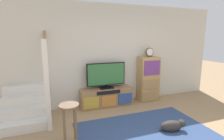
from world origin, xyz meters
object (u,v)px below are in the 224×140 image
at_px(side_cabinet, 148,79).
at_px(media_console, 107,97).
at_px(desk_clock, 149,52).
at_px(television, 106,75).
at_px(dog, 173,126).
at_px(bar_stool_near, 69,115).

bearing_deg(side_cabinet, media_console, -179.55).
distance_m(media_console, desk_clock, 1.73).
xyz_separation_m(side_cabinet, desk_clock, (-0.01, -0.01, 0.77)).
bearing_deg(television, dog, -63.53).
bearing_deg(dog, media_console, 116.80).
relative_size(media_console, dog, 2.61).
height_order(media_console, side_cabinet, side_cabinet).
height_order(media_console, desk_clock, desk_clock).
bearing_deg(desk_clock, media_console, 179.78).
bearing_deg(side_cabinet, television, 179.39).
xyz_separation_m(media_console, side_cabinet, (1.28, 0.01, 0.40)).
height_order(media_console, bar_stool_near, bar_stool_near).
distance_m(side_cabinet, bar_stool_near, 2.76).
bearing_deg(desk_clock, dog, -104.76).
distance_m(desk_clock, dog, 2.15).
xyz_separation_m(side_cabinet, dog, (-0.45, -1.67, -0.52)).
distance_m(television, side_cabinet, 1.30).
bearing_deg(media_console, side_cabinet, 0.45).
relative_size(desk_clock, bar_stool_near, 0.36).
bearing_deg(bar_stool_near, television, 51.44).
xyz_separation_m(television, side_cabinet, (1.28, -0.01, -0.22)).
bearing_deg(television, side_cabinet, -0.61).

